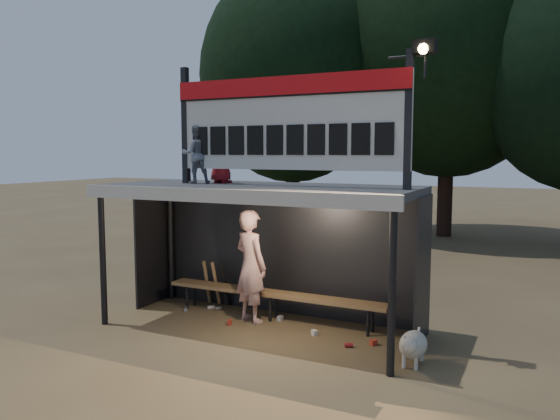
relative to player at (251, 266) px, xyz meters
name	(u,v)px	position (x,y,z in m)	size (l,w,h in m)	color
ground	(258,329)	(0.30, -0.31, -0.94)	(80.00, 80.00, 0.00)	brown
player	(251,266)	(0.00, 0.00, 0.00)	(0.69, 0.45, 1.89)	white
child_a	(196,154)	(-0.84, -0.33, 1.86)	(0.47, 0.36, 0.96)	slate
child_b	(222,153)	(-0.54, -0.02, 1.87)	(0.49, 0.32, 0.99)	maroon
dugout_shelter	(265,214)	(0.30, -0.07, 0.90)	(5.10, 2.08, 2.32)	#3C3C3F
scoreboard_assembly	(289,120)	(0.86, -0.32, 2.38)	(4.10, 0.27, 1.99)	black
bench	(273,295)	(0.30, 0.24, -0.51)	(4.00, 0.35, 0.48)	olive
tree_left	(293,75)	(-3.70, 9.69, 4.57)	(6.46, 6.46, 9.27)	black
tree_mid	(450,51)	(1.30, 11.19, 5.22)	(7.22, 7.22, 10.36)	black
dog	(413,345)	(2.87, -0.74, -0.67)	(0.36, 0.81, 0.49)	beige
bats	(216,283)	(-1.02, 0.51, -0.51)	(0.48, 0.33, 0.84)	olive
litter	(266,322)	(0.32, -0.06, -0.91)	(3.64, 0.90, 0.08)	#A2291B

